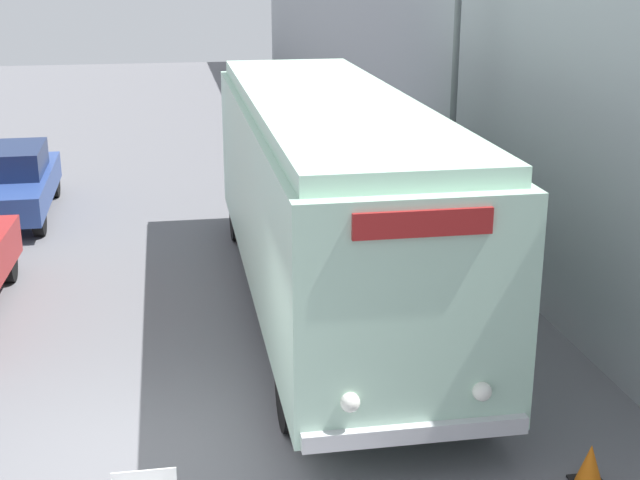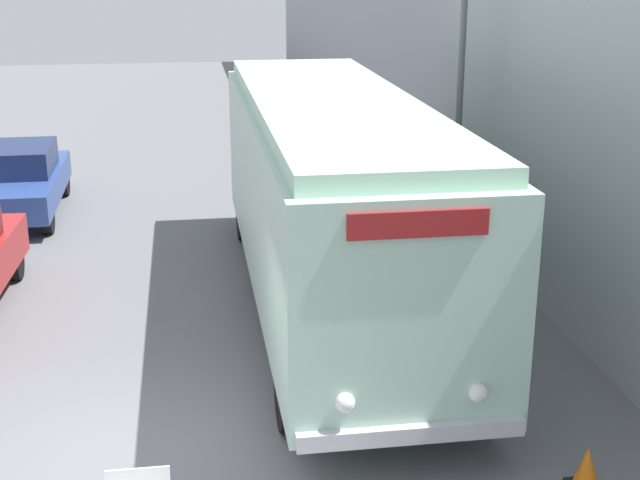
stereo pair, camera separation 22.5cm
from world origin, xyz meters
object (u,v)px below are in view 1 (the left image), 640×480
vintage_bus (329,192)px  parked_car_mid (10,182)px  streetlamp (456,56)px  traffic_cone (590,465)px

vintage_bus → parked_car_mid: (-6.01, 6.47, -1.18)m
parked_car_mid → vintage_bus: bearing=-47.7°
streetlamp → parked_car_mid: size_ratio=1.29×
parked_car_mid → streetlamp: bearing=-28.2°
vintage_bus → streetlamp: size_ratio=1.82×
parked_car_mid → traffic_cone: (7.91, -12.14, -0.55)m
streetlamp → vintage_bus: bearing=-144.1°
traffic_cone → vintage_bus: bearing=108.5°
vintage_bus → streetlamp: streetlamp is taller
streetlamp → traffic_cone: bearing=-95.8°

